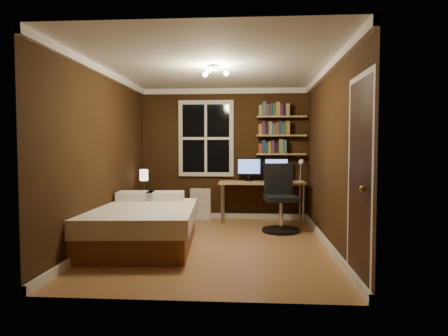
# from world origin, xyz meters

# --- Properties ---
(floor) EXTENTS (4.20, 4.20, 0.00)m
(floor) POSITION_xyz_m (0.00, 0.00, 0.00)
(floor) COLOR #9A643D
(floor) RESTS_ON ground
(wall_back) EXTENTS (3.20, 0.04, 2.50)m
(wall_back) POSITION_xyz_m (0.00, 2.10, 1.25)
(wall_back) COLOR black
(wall_back) RESTS_ON ground
(wall_left) EXTENTS (0.04, 4.20, 2.50)m
(wall_left) POSITION_xyz_m (-1.60, 0.00, 1.25)
(wall_left) COLOR black
(wall_left) RESTS_ON ground
(wall_right) EXTENTS (0.04, 4.20, 2.50)m
(wall_right) POSITION_xyz_m (1.60, 0.00, 1.25)
(wall_right) COLOR black
(wall_right) RESTS_ON ground
(ceiling) EXTENTS (3.20, 4.20, 0.02)m
(ceiling) POSITION_xyz_m (0.00, 0.00, 2.50)
(ceiling) COLOR white
(ceiling) RESTS_ON wall_back
(window) EXTENTS (1.06, 0.06, 1.46)m
(window) POSITION_xyz_m (-0.35, 2.06, 1.55)
(window) COLOR silver
(window) RESTS_ON wall_back
(door) EXTENTS (0.03, 0.82, 2.05)m
(door) POSITION_xyz_m (1.59, -1.55, 1.02)
(door) COLOR black
(door) RESTS_ON ground
(door_knob) EXTENTS (0.06, 0.06, 0.06)m
(door_knob) POSITION_xyz_m (1.55, -1.85, 1.00)
(door_knob) COLOR #BA8439
(door_knob) RESTS_ON door
(ceiling_fixture) EXTENTS (0.44, 0.44, 0.18)m
(ceiling_fixture) POSITION_xyz_m (0.00, -0.10, 2.40)
(ceiling_fixture) COLOR beige
(ceiling_fixture) RESTS_ON ceiling
(bookshelf_lower) EXTENTS (0.92, 0.22, 0.03)m
(bookshelf_lower) POSITION_xyz_m (1.08, 1.98, 1.25)
(bookshelf_lower) COLOR #A3814F
(bookshelf_lower) RESTS_ON wall_back
(books_row_lower) EXTENTS (0.48, 0.16, 0.23)m
(books_row_lower) POSITION_xyz_m (1.08, 1.98, 1.38)
(books_row_lower) COLOR maroon
(books_row_lower) RESTS_ON bookshelf_lower
(bookshelf_middle) EXTENTS (0.92, 0.22, 0.03)m
(bookshelf_middle) POSITION_xyz_m (1.08, 1.98, 1.60)
(bookshelf_middle) COLOR #A3814F
(bookshelf_middle) RESTS_ON wall_back
(books_row_middle) EXTENTS (0.54, 0.16, 0.23)m
(books_row_middle) POSITION_xyz_m (1.08, 1.98, 1.73)
(books_row_middle) COLOR navy
(books_row_middle) RESTS_ON bookshelf_middle
(bookshelf_upper) EXTENTS (0.92, 0.22, 0.03)m
(bookshelf_upper) POSITION_xyz_m (1.08, 1.98, 1.95)
(bookshelf_upper) COLOR #A3814F
(bookshelf_upper) RESTS_ON wall_back
(books_row_upper) EXTENTS (0.54, 0.16, 0.23)m
(books_row_upper) POSITION_xyz_m (1.08, 1.98, 2.08)
(books_row_upper) COLOR #225027
(books_row_upper) RESTS_ON bookshelf_upper
(bed) EXTENTS (1.61, 2.12, 0.68)m
(bed) POSITION_xyz_m (-1.00, -0.14, 0.29)
(bed) COLOR brown
(bed) RESTS_ON ground
(nightstand) EXTENTS (0.50, 0.50, 0.55)m
(nightstand) POSITION_xyz_m (-1.40, 1.41, 0.27)
(nightstand) COLOR brown
(nightstand) RESTS_ON ground
(bedside_lamp) EXTENTS (0.15, 0.15, 0.44)m
(bedside_lamp) POSITION_xyz_m (-1.40, 1.41, 0.77)
(bedside_lamp) COLOR white
(bedside_lamp) RESTS_ON nightstand
(radiator) EXTENTS (0.39, 0.14, 0.59)m
(radiator) POSITION_xyz_m (-0.45, 1.99, 0.29)
(radiator) COLOR #BCBCB7
(radiator) RESTS_ON ground
(desk) EXTENTS (1.58, 0.59, 0.75)m
(desk) POSITION_xyz_m (0.72, 1.78, 0.69)
(desk) COLOR #A3814F
(desk) RESTS_ON ground
(monitor_left) EXTENTS (0.46, 0.12, 0.43)m
(monitor_left) POSITION_xyz_m (0.48, 1.86, 0.97)
(monitor_left) COLOR black
(monitor_left) RESTS_ON desk
(monitor_right) EXTENTS (0.46, 0.12, 0.43)m
(monitor_right) POSITION_xyz_m (0.99, 1.86, 0.97)
(monitor_right) COLOR black
(monitor_right) RESTS_ON desk
(desk_lamp) EXTENTS (0.14, 0.32, 0.44)m
(desk_lamp) POSITION_xyz_m (1.42, 1.69, 0.97)
(desk_lamp) COLOR silver
(desk_lamp) RESTS_ON desk
(office_chair) EXTENTS (0.61, 0.61, 1.11)m
(office_chair) POSITION_xyz_m (1.00, 0.97, 0.44)
(office_chair) COLOR black
(office_chair) RESTS_ON ground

